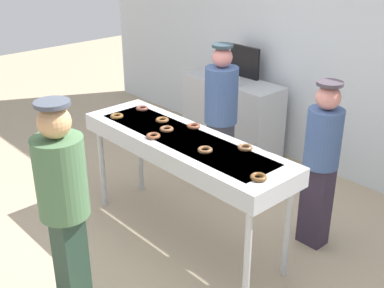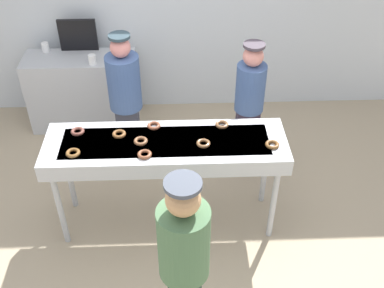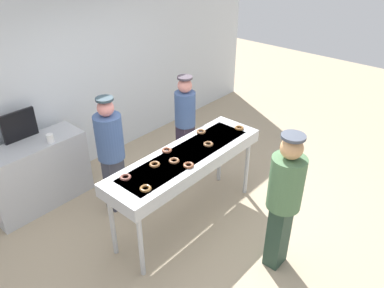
{
  "view_description": "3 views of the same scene",
  "coord_description": "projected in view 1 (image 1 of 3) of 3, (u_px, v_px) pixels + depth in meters",
  "views": [
    {
      "loc": [
        2.96,
        -2.6,
        2.72
      ],
      "look_at": [
        0.3,
        -0.17,
        1.1
      ],
      "focal_mm": 46.28,
      "sensor_mm": 36.0,
      "label": 1
    },
    {
      "loc": [
        0.11,
        -3.26,
        3.57
      ],
      "look_at": [
        0.23,
        -0.13,
        1.08
      ],
      "focal_mm": 43.4,
      "sensor_mm": 36.0,
      "label": 2
    },
    {
      "loc": [
        -2.8,
        -2.56,
        3.38
      ],
      "look_at": [
        0.07,
        -0.03,
        1.14
      ],
      "focal_mm": 35.1,
      "sensor_mm": 36.0,
      "label": 3
    }
  ],
  "objects": [
    {
      "name": "customer_waiting",
      "position": [
        63.0,
        197.0,
        3.46
      ],
      "size": [
        0.36,
        0.36,
        1.68
      ],
      "rotation": [
        0.0,
        0.0,
        -0.1
      ],
      "color": "#243B2F",
      "rests_on": "ground"
    },
    {
      "name": "chocolate_donut_4",
      "position": [
        259.0,
        177.0,
        3.59
      ],
      "size": [
        0.18,
        0.18,
        0.03
      ],
      "primitive_type": "torus",
      "rotation": [
        0.0,
        0.0,
        2.37
      ],
      "color": "brown",
      "rests_on": "fryer_conveyor"
    },
    {
      "name": "menu_display",
      "position": [
        245.0,
        62.0,
        6.16
      ],
      "size": [
        0.45,
        0.04,
        0.39
      ],
      "primitive_type": "cube",
      "color": "black",
      "rests_on": "prep_counter"
    },
    {
      "name": "paper_cup_0",
      "position": [
        236.0,
        82.0,
        5.86
      ],
      "size": [
        0.09,
        0.09,
        0.12
      ],
      "primitive_type": "cylinder",
      "color": "white",
      "rests_on": "prep_counter"
    },
    {
      "name": "chocolate_donut_7",
      "position": [
        142.0,
        108.0,
        4.92
      ],
      "size": [
        0.18,
        0.18,
        0.03
      ],
      "primitive_type": "torus",
      "rotation": [
        0.0,
        0.0,
        0.76
      ],
      "color": "brown",
      "rests_on": "fryer_conveyor"
    },
    {
      "name": "chocolate_donut_2",
      "position": [
        245.0,
        147.0,
        4.07
      ],
      "size": [
        0.13,
        0.13,
        0.03
      ],
      "primitive_type": "torus",
      "rotation": [
        0.0,
        0.0,
        3.09
      ],
      "color": "brown",
      "rests_on": "fryer_conveyor"
    },
    {
      "name": "worker_baker",
      "position": [
        221.0,
        111.0,
        5.18
      ],
      "size": [
        0.35,
        0.35,
        1.62
      ],
      "rotation": [
        0.0,
        0.0,
        3.09
      ],
      "color": "#3A3C4A",
      "rests_on": "ground"
    },
    {
      "name": "back_wall",
      "position": [
        334.0,
        34.0,
        5.41
      ],
      "size": [
        8.0,
        0.12,
        3.23
      ],
      "primitive_type": "cube",
      "color": "silver",
      "rests_on": "ground"
    },
    {
      "name": "chocolate_donut_8",
      "position": [
        162.0,
        120.0,
        4.63
      ],
      "size": [
        0.16,
        0.16,
        0.03
      ],
      "primitive_type": "torus",
      "rotation": [
        0.0,
        0.0,
        1.9
      ],
      "color": "brown",
      "rests_on": "fryer_conveyor"
    },
    {
      "name": "chocolate_donut_0",
      "position": [
        153.0,
        136.0,
        4.29
      ],
      "size": [
        0.18,
        0.18,
        0.03
      ],
      "primitive_type": "torus",
      "rotation": [
        0.0,
        0.0,
        0.84
      ],
      "color": "brown",
      "rests_on": "fryer_conveyor"
    },
    {
      "name": "fryer_conveyor",
      "position": [
        184.0,
        147.0,
        4.33
      ],
      "size": [
        2.18,
        0.64,
        1.02
      ],
      "color": "#B7BABF",
      "rests_on": "ground"
    },
    {
      "name": "chocolate_donut_5",
      "position": [
        194.0,
        126.0,
        4.49
      ],
      "size": [
        0.13,
        0.13,
        0.03
      ],
      "primitive_type": "torus",
      "rotation": [
        0.0,
        0.0,
        3.11
      ],
      "color": "brown",
      "rests_on": "fryer_conveyor"
    },
    {
      "name": "ground_plane",
      "position": [
        184.0,
        235.0,
        4.71
      ],
      "size": [
        16.0,
        16.0,
        0.0
      ],
      "primitive_type": "plane",
      "color": "tan"
    },
    {
      "name": "chocolate_donut_6",
      "position": [
        167.0,
        129.0,
        4.43
      ],
      "size": [
        0.18,
        0.18,
        0.03
      ],
      "primitive_type": "torus",
      "rotation": [
        0.0,
        0.0,
        0.83
      ],
      "color": "brown",
      "rests_on": "fryer_conveyor"
    },
    {
      "name": "chocolate_donut_1",
      "position": [
        117.0,
        116.0,
        4.73
      ],
      "size": [
        0.14,
        0.14,
        0.03
      ],
      "primitive_type": "torus",
      "rotation": [
        0.0,
        0.0,
        2.97
      ],
      "color": "brown",
      "rests_on": "fryer_conveyor"
    },
    {
      "name": "worker_assistant",
      "position": [
        321.0,
        159.0,
        4.27
      ],
      "size": [
        0.31,
        0.31,
        1.55
      ],
      "rotation": [
        0.0,
        0.0,
        3.34
      ],
      "color": "#302638",
      "rests_on": "ground"
    },
    {
      "name": "paper_cup_1",
      "position": [
        219.0,
        66.0,
        6.47
      ],
      "size": [
        0.09,
        0.09,
        0.12
      ],
      "primitive_type": "cylinder",
      "color": "white",
      "rests_on": "prep_counter"
    },
    {
      "name": "prep_counter",
      "position": [
        232.0,
        116.0,
        6.31
      ],
      "size": [
        1.33,
        0.51,
        0.94
      ],
      "primitive_type": "cube",
      "color": "#B7BABF",
      "rests_on": "ground"
    },
    {
      "name": "chocolate_donut_3",
      "position": [
        205.0,
        150.0,
        4.02
      ],
      "size": [
        0.17,
        0.17,
        0.03
      ],
      "primitive_type": "torus",
      "rotation": [
        0.0,
        0.0,
        2.68
      ],
      "color": "brown",
      "rests_on": "fryer_conveyor"
    }
  ]
}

